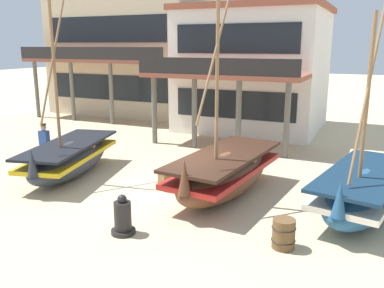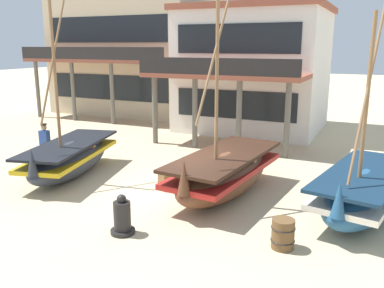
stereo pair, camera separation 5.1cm
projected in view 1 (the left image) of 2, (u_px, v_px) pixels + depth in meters
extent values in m
plane|color=#CCB78E|center=(179.00, 194.00, 12.84)|extent=(120.00, 120.00, 0.00)
ellipsoid|color=brown|center=(225.00, 175.00, 12.62)|extent=(2.26, 5.13, 1.33)
cube|color=red|center=(225.00, 170.00, 12.58)|extent=(2.26, 4.93, 0.16)
cube|color=#351E13|center=(225.00, 156.00, 12.47)|extent=(2.31, 5.04, 0.09)
cone|color=brown|center=(184.00, 177.00, 10.47)|extent=(0.39, 0.39, 0.93)
cylinder|color=olive|center=(217.00, 81.00, 11.41)|extent=(0.10, 0.10, 5.28)
cylinder|color=olive|center=(218.00, 43.00, 11.17)|extent=(0.29, 2.37, 4.24)
cube|color=olive|center=(230.00, 157.00, 12.82)|extent=(1.72, 0.32, 0.06)
ellipsoid|color=#2D333D|center=(70.00, 159.00, 14.56)|extent=(2.77, 5.09, 1.20)
cube|color=gold|center=(70.00, 155.00, 14.52)|extent=(2.74, 4.91, 0.14)
cube|color=black|center=(69.00, 144.00, 14.43)|extent=(2.79, 5.01, 0.08)
cone|color=#2D333D|center=(32.00, 163.00, 12.22)|extent=(0.40, 0.40, 0.84)
cylinder|color=olive|center=(55.00, 81.00, 13.33)|extent=(0.10, 0.10, 5.12)
cylinder|color=olive|center=(53.00, 56.00, 13.14)|extent=(0.60, 2.15, 4.16)
cube|color=olive|center=(74.00, 145.00, 14.81)|extent=(1.56, 0.53, 0.06)
ellipsoid|color=#23517A|center=(363.00, 193.00, 11.13)|extent=(2.58, 5.01, 1.26)
cube|color=silver|center=(363.00, 188.00, 11.10)|extent=(2.56, 4.83, 0.15)
cube|color=#132C43|center=(365.00, 173.00, 11.00)|extent=(2.61, 4.93, 0.09)
cone|color=#23517A|center=(340.00, 199.00, 9.19)|extent=(0.40, 0.40, 0.88)
cylinder|color=olive|center=(367.00, 105.00, 10.08)|extent=(0.10, 0.10, 4.45)
cylinder|color=olive|center=(369.00, 86.00, 9.97)|extent=(0.48, 2.13, 4.51)
cube|color=olive|center=(368.00, 175.00, 11.31)|extent=(1.63, 0.46, 0.06)
cylinder|color=#33333D|center=(46.00, 156.00, 15.61)|extent=(0.26, 0.26, 0.88)
cube|color=#2D4C99|center=(44.00, 138.00, 15.44)|extent=(0.37, 0.24, 0.54)
sphere|color=tan|center=(43.00, 128.00, 15.35)|extent=(0.22, 0.22, 0.22)
cylinder|color=#2D2823|center=(43.00, 124.00, 15.32)|extent=(0.24, 0.24, 0.05)
cylinder|color=black|center=(123.00, 231.00, 10.16)|extent=(0.61, 0.61, 0.10)
cylinder|color=black|center=(123.00, 216.00, 10.07)|extent=(0.43, 0.43, 0.72)
sphere|color=black|center=(122.00, 199.00, 9.97)|extent=(0.23, 0.23, 0.23)
cylinder|color=brown|center=(284.00, 234.00, 9.37)|extent=(0.52, 0.52, 0.70)
torus|color=black|center=(284.00, 227.00, 9.34)|extent=(0.56, 0.56, 0.03)
torus|color=black|center=(283.00, 240.00, 9.41)|extent=(0.56, 0.56, 0.03)
cube|color=brown|center=(171.00, 179.00, 13.38)|extent=(1.01, 1.01, 0.59)
cube|color=white|center=(254.00, 72.00, 22.55)|extent=(7.23, 6.47, 6.24)
cube|color=brown|center=(256.00, 9.00, 21.78)|extent=(7.52, 6.72, 0.30)
cube|color=black|center=(234.00, 105.00, 20.00)|extent=(6.07, 0.06, 1.37)
cube|color=black|center=(235.00, 39.00, 19.26)|extent=(6.07, 0.06, 1.37)
cube|color=brown|center=(225.00, 75.00, 18.42)|extent=(7.23, 2.83, 0.20)
cylinder|color=#666056|center=(154.00, 111.00, 19.20)|extent=(0.24, 0.24, 3.12)
cylinder|color=#666056|center=(194.00, 114.00, 18.36)|extent=(0.24, 0.24, 3.12)
cylinder|color=#666056|center=(238.00, 117.00, 17.52)|extent=(0.24, 0.24, 3.12)
cylinder|color=#666056|center=(287.00, 120.00, 16.67)|extent=(0.24, 0.24, 3.12)
cube|color=black|center=(213.00, 67.00, 17.12)|extent=(7.23, 0.08, 0.70)
cube|color=beige|center=(136.00, 34.00, 28.17)|extent=(10.11, 6.90, 10.61)
cube|color=black|center=(108.00, 87.00, 25.89)|extent=(8.49, 0.06, 1.56)
cube|color=black|center=(105.00, 29.00, 25.06)|extent=(8.49, 0.06, 1.56)
cube|color=brown|center=(97.00, 61.00, 24.63)|extent=(10.11, 2.02, 0.20)
cylinder|color=#666056|center=(37.00, 90.00, 26.20)|extent=(0.24, 0.24, 3.54)
cylinder|color=#666056|center=(72.00, 92.00, 25.03)|extent=(0.24, 0.24, 3.54)
cylinder|color=#666056|center=(111.00, 94.00, 23.85)|extent=(0.24, 0.24, 3.54)
cylinder|color=#666056|center=(155.00, 97.00, 22.68)|extent=(0.24, 0.24, 3.54)
cube|color=black|center=(86.00, 53.00, 23.67)|extent=(10.11, 0.08, 0.70)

